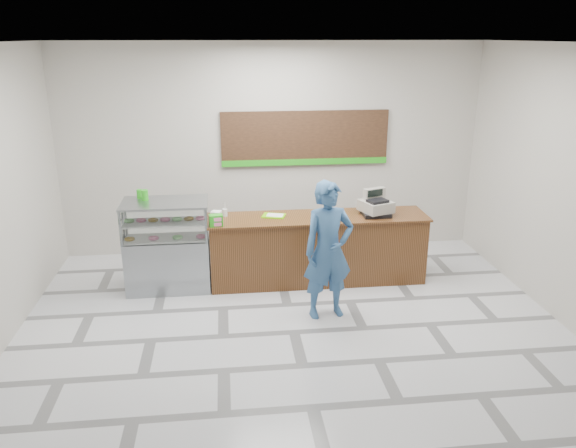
{
  "coord_description": "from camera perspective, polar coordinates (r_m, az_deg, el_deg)",
  "views": [
    {
      "loc": [
        -0.8,
        -6.25,
        3.58
      ],
      "look_at": [
        0.02,
        0.9,
        1.15
      ],
      "focal_mm": 35.0,
      "sensor_mm": 36.0,
      "label": 1
    }
  ],
  "objects": [
    {
      "name": "floor",
      "position": [
        7.25,
        0.63,
        -10.93
      ],
      "size": [
        7.0,
        7.0,
        0.0
      ],
      "primitive_type": "plane",
      "color": "silver",
      "rests_on": "ground"
    },
    {
      "name": "back_wall",
      "position": [
        9.46,
        -1.61,
        7.51
      ],
      "size": [
        7.0,
        0.0,
        7.0
      ],
      "primitive_type": "plane",
      "rotation": [
        1.57,
        0.0,
        0.0
      ],
      "color": "#BCB7AD",
      "rests_on": "floor"
    },
    {
      "name": "ceiling",
      "position": [
        6.3,
        0.74,
        17.94
      ],
      "size": [
        7.0,
        7.0,
        0.0
      ],
      "primitive_type": "plane",
      "rotation": [
        3.14,
        0.0,
        0.0
      ],
      "color": "silver",
      "rests_on": "back_wall"
    },
    {
      "name": "sales_counter",
      "position": [
        8.49,
        3.02,
        -2.51
      ],
      "size": [
        3.26,
        0.76,
        1.03
      ],
      "color": "brown",
      "rests_on": "floor"
    },
    {
      "name": "display_case",
      "position": [
        8.37,
        -12.13,
        -2.07
      ],
      "size": [
        1.22,
        0.72,
        1.33
      ],
      "color": "gray",
      "rests_on": "floor"
    },
    {
      "name": "menu_board",
      "position": [
        9.45,
        1.76,
        8.62
      ],
      "size": [
        2.8,
        0.06,
        0.9
      ],
      "color": "black",
      "rests_on": "back_wall"
    },
    {
      "name": "cash_register",
      "position": [
        8.43,
        8.89,
        1.86
      ],
      "size": [
        0.52,
        0.54,
        0.38
      ],
      "rotation": [
        0.0,
        0.0,
        0.36
      ],
      "color": "black",
      "rests_on": "sales_counter"
    },
    {
      "name": "card_terminal",
      "position": [
        8.49,
        9.66,
        1.05
      ],
      "size": [
        0.1,
        0.16,
        0.04
      ],
      "primitive_type": "cube",
      "rotation": [
        0.0,
        0.0,
        0.19
      ],
      "color": "black",
      "rests_on": "sales_counter"
    },
    {
      "name": "serving_tray",
      "position": [
        8.31,
        -1.44,
        0.85
      ],
      "size": [
        0.39,
        0.32,
        0.02
      ],
      "rotation": [
        0.0,
        0.0,
        -0.29
      ],
      "color": "#6EDD00",
      "rests_on": "sales_counter"
    },
    {
      "name": "napkin_box",
      "position": [
        8.24,
        -7.31,
        0.9
      ],
      "size": [
        0.17,
        0.17,
        0.12
      ],
      "primitive_type": "cube",
      "rotation": [
        0.0,
        0.0,
        -0.33
      ],
      "color": "white",
      "rests_on": "sales_counter"
    },
    {
      "name": "straw_cup",
      "position": [
        8.35,
        -6.43,
        1.16
      ],
      "size": [
        0.07,
        0.07,
        0.11
      ],
      "primitive_type": "cylinder",
      "color": "silver",
      "rests_on": "sales_counter"
    },
    {
      "name": "promo_box",
      "position": [
        7.93,
        -7.33,
        0.37
      ],
      "size": [
        0.2,
        0.15,
        0.16
      ],
      "primitive_type": "cube",
      "rotation": [
        0.0,
        0.0,
        0.13
      ],
      "color": "green",
      "rests_on": "sales_counter"
    },
    {
      "name": "donut_decal",
      "position": [
        8.36,
        4.52,
        0.86
      ],
      "size": [
        0.16,
        0.16,
        0.0
      ],
      "primitive_type": "cylinder",
      "color": "pink",
      "rests_on": "sales_counter"
    },
    {
      "name": "green_cup_left",
      "position": [
        8.42,
        -14.85,
        2.98
      ],
      "size": [
        0.08,
        0.08,
        0.13
      ],
      "primitive_type": "cylinder",
      "color": "green",
      "rests_on": "display_case"
    },
    {
      "name": "green_cup_right",
      "position": [
        8.29,
        -14.34,
        2.86
      ],
      "size": [
        0.1,
        0.1,
        0.15
      ],
      "primitive_type": "cylinder",
      "color": "green",
      "rests_on": "display_case"
    },
    {
      "name": "customer",
      "position": [
        7.31,
        4.12,
        -2.69
      ],
      "size": [
        0.74,
        0.56,
        1.85
      ],
      "primitive_type": "imported",
      "rotation": [
        0.0,
        0.0,
        0.18
      ],
      "color": "#315989",
      "rests_on": "floor"
    }
  ]
}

